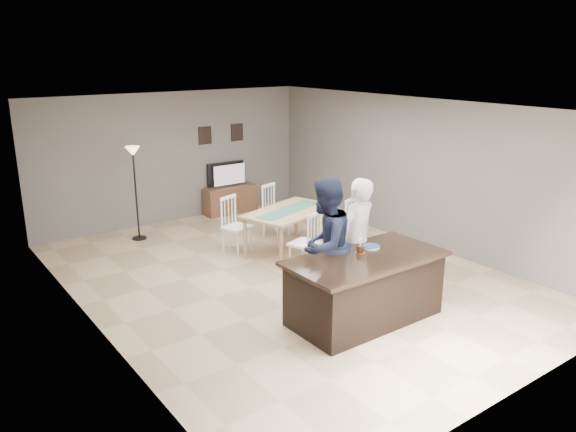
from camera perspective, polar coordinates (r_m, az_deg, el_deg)
floor at (r=9.07m, az=-0.22°, el=-6.23°), size 8.00×8.00×0.00m
room_shell at (r=8.56m, az=-0.24°, el=4.18°), size 8.00×8.00×8.00m
kitchen_island at (r=7.63m, az=7.82°, el=-7.24°), size 2.15×1.10×0.90m
tv_console at (r=12.60m, az=-5.90°, el=1.67°), size 1.20×0.40×0.60m
television at (r=12.53m, az=-6.14°, el=4.23°), size 0.91×0.12×0.53m
tv_screen_glow at (r=12.46m, az=-5.96°, el=4.20°), size 0.78×0.00×0.78m
picture_frames at (r=12.46m, az=-6.78°, el=8.29°), size 1.10×0.02×0.38m
doorway at (r=5.36m, az=-11.84°, el=-8.65°), size 0.00×2.10×2.65m
woman at (r=8.05m, az=6.99°, el=-2.46°), size 0.72×0.54×1.81m
man at (r=7.67m, az=3.76°, el=-3.02°), size 1.12×1.01×1.89m
birthday_cake at (r=7.57m, az=7.34°, el=-3.36°), size 0.14×0.14×0.21m
plate_stack at (r=7.77m, az=8.48°, el=-3.12°), size 0.23×0.23×0.04m
dining_table at (r=9.97m, az=0.12°, el=-0.13°), size 2.09×2.28×1.02m
floor_lamp at (r=10.88m, az=-15.38°, el=4.72°), size 0.27×0.27×1.80m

